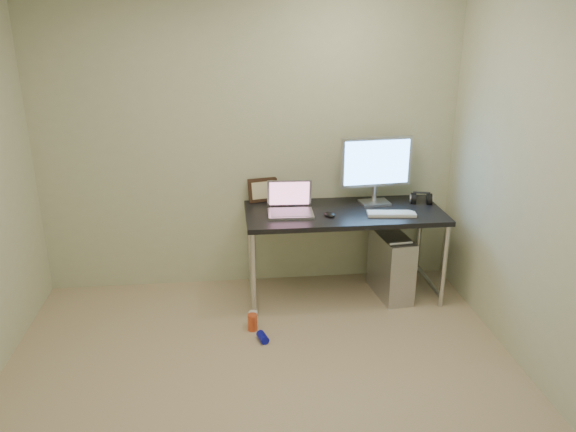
# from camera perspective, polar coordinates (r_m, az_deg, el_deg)

# --- Properties ---
(floor) EXTENTS (3.50, 3.50, 0.00)m
(floor) POSITION_cam_1_polar(r_m,az_deg,el_deg) (3.64, -2.15, -18.64)
(floor) COLOR tan
(floor) RESTS_ON ground
(wall_back) EXTENTS (3.50, 0.02, 2.50)m
(wall_back) POSITION_cam_1_polar(r_m,az_deg,el_deg) (4.71, -3.90, 7.39)
(wall_back) COLOR beige
(wall_back) RESTS_ON ground
(wall_right) EXTENTS (0.02, 3.50, 2.50)m
(wall_right) POSITION_cam_1_polar(r_m,az_deg,el_deg) (3.58, 26.74, 1.22)
(wall_right) COLOR beige
(wall_right) RESTS_ON ground
(desk) EXTENTS (1.61, 0.70, 0.75)m
(desk) POSITION_cam_1_polar(r_m,az_deg,el_deg) (4.62, 5.71, -0.38)
(desk) COLOR black
(desk) RESTS_ON ground
(tower_computer) EXTENTS (0.29, 0.54, 0.57)m
(tower_computer) POSITION_cam_1_polar(r_m,az_deg,el_deg) (4.82, 10.41, -4.92)
(tower_computer) COLOR silver
(tower_computer) RESTS_ON ground
(cable_a) EXTENTS (0.01, 0.16, 0.69)m
(cable_a) POSITION_cam_1_polar(r_m,az_deg,el_deg) (5.07, 8.84, -1.93)
(cable_a) COLOR black
(cable_a) RESTS_ON ground
(cable_b) EXTENTS (0.02, 0.11, 0.71)m
(cable_b) POSITION_cam_1_polar(r_m,az_deg,el_deg) (5.09, 9.86, -2.18)
(cable_b) COLOR black
(cable_b) RESTS_ON ground
(can_red) EXTENTS (0.08, 0.08, 0.13)m
(can_red) POSITION_cam_1_polar(r_m,az_deg,el_deg) (4.32, -3.63, -10.73)
(can_red) COLOR #D24D26
(can_red) RESTS_ON ground
(can_white) EXTENTS (0.09, 0.09, 0.13)m
(can_white) POSITION_cam_1_polar(r_m,az_deg,el_deg) (4.37, -3.55, -10.42)
(can_white) COLOR white
(can_white) RESTS_ON ground
(can_blue) EXTENTS (0.09, 0.13, 0.06)m
(can_blue) POSITION_cam_1_polar(r_m,az_deg,el_deg) (4.21, -2.59, -12.21)
(can_blue) COLOR #0E11B0
(can_blue) RESTS_ON ground
(laptop) EXTENTS (0.37, 0.31, 0.25)m
(laptop) POSITION_cam_1_polar(r_m,az_deg,el_deg) (4.52, 0.21, 1.07)
(laptop) COLOR #B5B5BD
(laptop) RESTS_ON desk
(monitor) EXTENTS (0.61, 0.20, 0.57)m
(monitor) POSITION_cam_1_polar(r_m,az_deg,el_deg) (4.72, 8.96, 5.13)
(monitor) COLOR #B5B5BD
(monitor) RESTS_ON desk
(keyboard) EXTENTS (0.39, 0.17, 0.02)m
(keyboard) POSITION_cam_1_polar(r_m,az_deg,el_deg) (4.55, 10.46, 0.23)
(keyboard) COLOR silver
(keyboard) RESTS_ON desk
(mouse_right) EXTENTS (0.09, 0.12, 0.04)m
(mouse_right) POSITION_cam_1_polar(r_m,az_deg,el_deg) (4.63, 12.42, 0.54)
(mouse_right) COLOR black
(mouse_right) RESTS_ON desk
(mouse_left) EXTENTS (0.10, 0.14, 0.04)m
(mouse_left) POSITION_cam_1_polar(r_m,az_deg,el_deg) (4.46, 4.24, 0.26)
(mouse_left) COLOR black
(mouse_left) RESTS_ON desk
(headphones) EXTENTS (0.20, 0.12, 0.12)m
(headphones) POSITION_cam_1_polar(r_m,az_deg,el_deg) (4.89, 13.38, 1.67)
(headphones) COLOR black
(headphones) RESTS_ON desk
(picture_frame) EXTENTS (0.27, 0.13, 0.21)m
(picture_frame) POSITION_cam_1_polar(r_m,az_deg,el_deg) (4.78, -2.55, 2.67)
(picture_frame) COLOR black
(picture_frame) RESTS_ON desk
(webcam) EXTENTS (0.04, 0.04, 0.11)m
(webcam) POSITION_cam_1_polar(r_m,az_deg,el_deg) (4.80, 0.75, 2.48)
(webcam) COLOR silver
(webcam) RESTS_ON desk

